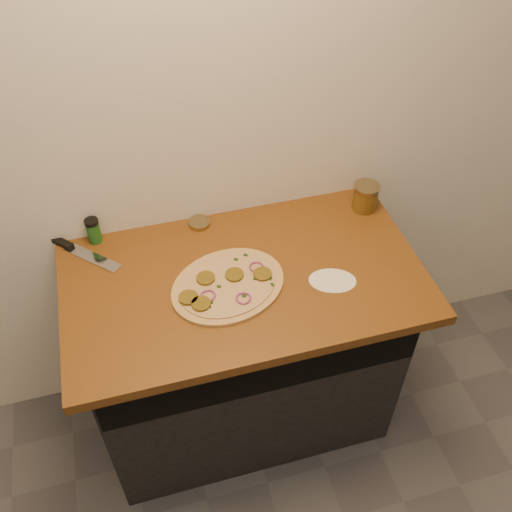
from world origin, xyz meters
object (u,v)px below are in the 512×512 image
object	(u,v)px
salsa_jar	(365,197)
spice_shaker	(93,231)
pizza	(228,285)
chefs_knife	(74,249)

from	to	relation	value
salsa_jar	spice_shaker	distance (m)	0.99
salsa_jar	pizza	bearing A→B (deg)	-156.74
pizza	spice_shaker	bearing A→B (deg)	139.64
pizza	salsa_jar	world-z (taller)	salsa_jar
salsa_jar	spice_shaker	xyz separation A→B (m)	(-0.98, 0.09, -0.00)
chefs_knife	pizza	bearing A→B (deg)	-33.20
pizza	spice_shaker	distance (m)	0.52
pizza	spice_shaker	world-z (taller)	spice_shaker
chefs_knife	spice_shaker	size ratio (longest dim) A/B	2.63
pizza	salsa_jar	xyz separation A→B (m)	(0.59, 0.25, 0.04)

